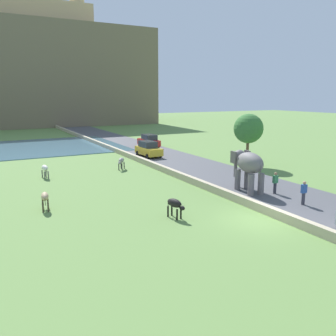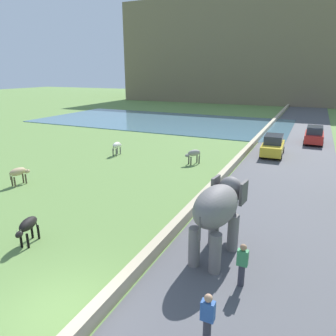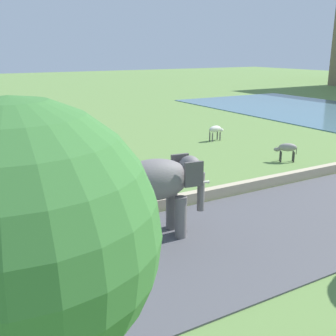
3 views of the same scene
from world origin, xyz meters
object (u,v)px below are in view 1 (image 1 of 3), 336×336
at_px(car_yellow, 148,149).
at_px(cow_white, 45,168).
at_px(elephant, 248,165).
at_px(person_trailing, 304,193).
at_px(cow_grey, 121,161).
at_px(cow_tan, 45,197).
at_px(person_beside_elephant, 275,183).
at_px(car_red, 149,141).
at_px(cow_black, 175,204).

bearing_deg(car_yellow, cow_white, -156.35).
xyz_separation_m(elephant, person_trailing, (1.01, -4.29, -1.16)).
xyz_separation_m(elephant, car_yellow, (-0.03, 17.12, -1.14)).
bearing_deg(cow_grey, cow_tan, -132.75).
relative_size(person_beside_elephant, car_red, 0.41).
relative_size(car_red, cow_grey, 3.06).
bearing_deg(person_trailing, car_yellow, 92.78).
relative_size(cow_white, cow_tan, 0.99).
distance_m(cow_tan, cow_black, 8.18).
bearing_deg(car_yellow, car_red, 64.42).
distance_m(person_trailing, cow_white, 20.88).
xyz_separation_m(elephant, cow_black, (-7.48, -2.43, -1.20)).
xyz_separation_m(car_yellow, cow_black, (-7.45, -19.56, -0.06)).
bearing_deg(cow_tan, cow_black, -38.47).
xyz_separation_m(person_beside_elephant, cow_tan, (-15.19, 4.14, -0.04)).
xyz_separation_m(person_trailing, cow_white, (-13.44, 15.99, -0.04)).
distance_m(car_yellow, cow_grey, 7.49).
bearing_deg(elephant, cow_grey, 114.33).
xyz_separation_m(cow_tan, cow_black, (6.41, -5.09, 0.00)).
distance_m(person_beside_elephant, person_trailing, 2.82).
bearing_deg(elephant, person_trailing, -76.76).
relative_size(cow_grey, cow_white, 0.93).
distance_m(car_red, cow_white, 19.65).
relative_size(car_yellow, cow_black, 2.85).
relative_size(car_red, cow_black, 2.81).
relative_size(person_trailing, car_red, 0.41).
height_order(car_yellow, cow_black, car_yellow).
bearing_deg(cow_white, car_yellow, 23.65).
relative_size(elephant, person_beside_elephant, 2.18).
bearing_deg(cow_tan, elephant, -10.83).
xyz_separation_m(cow_grey, cow_black, (-2.11, -14.30, 0.00)).
relative_size(car_red, cow_tan, 2.82).
distance_m(elephant, cow_black, 7.95).
height_order(person_beside_elephant, cow_tan, person_beside_elephant).
distance_m(person_beside_elephant, car_red, 25.26).
xyz_separation_m(person_beside_elephant, car_red, (1.81, 25.19, 0.03)).
height_order(cow_white, cow_black, same).
xyz_separation_m(car_red, cow_grey, (-8.49, -11.84, -0.06)).
bearing_deg(cow_grey, person_trailing, -68.46).
xyz_separation_m(car_red, cow_black, (-10.60, -26.14, -0.06)).
bearing_deg(car_red, cow_grey, -125.64).
bearing_deg(car_yellow, cow_grey, -135.44).
xyz_separation_m(car_yellow, cow_white, (-12.40, -5.43, -0.06)).
bearing_deg(elephant, person_beside_elephant, -48.59).
height_order(elephant, car_red, elephant).
relative_size(elephant, person_trailing, 2.18).
relative_size(car_red, car_yellow, 0.99).
relative_size(elephant, car_yellow, 0.88).
height_order(person_trailing, car_yellow, car_yellow).
distance_m(car_red, car_yellow, 7.30).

